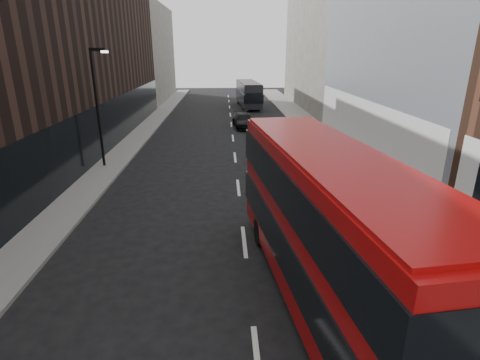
{
  "coord_description": "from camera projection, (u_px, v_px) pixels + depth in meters",
  "views": [
    {
      "loc": [
        -0.71,
        -4.91,
        7.04
      ],
      "look_at": [
        -0.16,
        8.09,
        2.5
      ],
      "focal_mm": 28.0,
      "sensor_mm": 36.0,
      "label": 1
    }
  ],
  "objects": [
    {
      "name": "building_left_mid",
      "position": [
        99.0,
        50.0,
        32.51
      ],
      "size": [
        5.0,
        24.0,
        14.0
      ],
      "primitive_type": "cube",
      "color": "black",
      "rests_on": "ground"
    },
    {
      "name": "building_modern_block",
      "position": [
        412.0,
        3.0,
        23.98
      ],
      "size": [
        5.03,
        22.0,
        20.0
      ],
      "color": "gray",
      "rests_on": "ground"
    },
    {
      "name": "red_bus",
      "position": [
        328.0,
        223.0,
        10.35
      ],
      "size": [
        3.94,
        11.44,
        4.54
      ],
      "rotation": [
        0.0,
        0.0,
        0.12
      ],
      "color": "#990909",
      "rests_on": "ground"
    },
    {
      "name": "street_lamp",
      "position": [
        98.0,
        101.0,
        22.25
      ],
      "size": [
        1.06,
        0.22,
        7.0
      ],
      "color": "black",
      "rests_on": "sidewalk_left"
    },
    {
      "name": "building_left_far",
      "position": [
        148.0,
        54.0,
        53.42
      ],
      "size": [
        5.0,
        20.0,
        13.0
      ],
      "primitive_type": "cube",
      "color": "#615B56",
      "rests_on": "ground"
    },
    {
      "name": "building_victorian",
      "position": [
        322.0,
        27.0,
        45.75
      ],
      "size": [
        6.5,
        24.0,
        21.0
      ],
      "color": "#615B56",
      "rests_on": "ground"
    },
    {
      "name": "sidewalk_right",
      "position": [
        324.0,
        139.0,
        30.83
      ],
      "size": [
        3.0,
        80.0,
        0.15
      ],
      "primitive_type": "cube",
      "color": "slate",
      "rests_on": "ground"
    },
    {
      "name": "car_a",
      "position": [
        277.0,
        152.0,
        24.44
      ],
      "size": [
        2.09,
        4.33,
        1.42
      ],
      "primitive_type": "imported",
      "rotation": [
        0.0,
        0.0,
        -0.1
      ],
      "color": "black",
      "rests_on": "ground"
    },
    {
      "name": "car_b",
      "position": [
        274.0,
        130.0,
        31.29
      ],
      "size": [
        1.79,
        4.4,
        1.42
      ],
      "primitive_type": "imported",
      "rotation": [
        0.0,
        0.0,
        -0.07
      ],
      "color": "gray",
      "rests_on": "ground"
    },
    {
      "name": "car_c",
      "position": [
        244.0,
        121.0,
        35.58
      ],
      "size": [
        2.29,
        4.72,
        1.32
      ],
      "primitive_type": "imported",
      "rotation": [
        0.0,
        0.0,
        0.1
      ],
      "color": "black",
      "rests_on": "ground"
    },
    {
      "name": "sidewalk_left",
      "position": [
        134.0,
        141.0,
        30.21
      ],
      "size": [
        2.0,
        80.0,
        0.15
      ],
      "primitive_type": "cube",
      "color": "slate",
      "rests_on": "ground"
    },
    {
      "name": "grey_bus",
      "position": [
        248.0,
        94.0,
        48.1
      ],
      "size": [
        2.96,
        9.96,
        3.18
      ],
      "rotation": [
        0.0,
        0.0,
        0.07
      ],
      "color": "black",
      "rests_on": "ground"
    }
  ]
}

